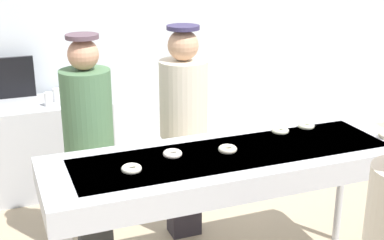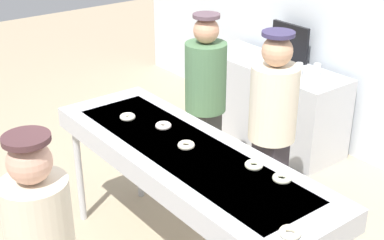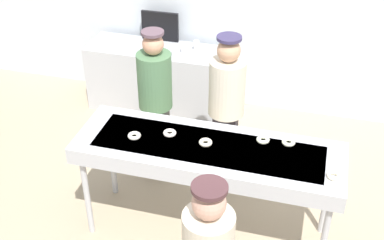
{
  "view_description": "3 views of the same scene",
  "coord_description": "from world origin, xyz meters",
  "px_view_note": "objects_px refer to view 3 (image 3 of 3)",
  "views": [
    {
      "loc": [
        -1.34,
        -2.74,
        2.28
      ],
      "look_at": [
        -0.22,
        0.14,
        1.22
      ],
      "focal_mm": 49.5,
      "sensor_mm": 36.0,
      "label": 1
    },
    {
      "loc": [
        2.55,
        -1.94,
        2.74
      ],
      "look_at": [
        -0.12,
        0.14,
        1.16
      ],
      "focal_mm": 50.67,
      "sensor_mm": 36.0,
      "label": 2
    },
    {
      "loc": [
        0.8,
        -3.44,
        3.62
      ],
      "look_at": [
        -0.18,
        0.13,
        1.18
      ],
      "focal_mm": 47.2,
      "sensor_mm": 36.0,
      "label": 3
    }
  ],
  "objects_px": {
    "sugar_donut_5": "(170,133)",
    "menu_display": "(160,26)",
    "sugar_donut_4": "(334,176)",
    "worker_assistant": "(155,96)",
    "sugar_donut_3": "(206,142)",
    "prep_counter": "(156,78)",
    "worker_baker": "(226,102)",
    "paper_cup_0": "(175,51)",
    "paper_cup_2": "(184,48)",
    "sugar_donut_2": "(289,142)",
    "sugar_donut_0": "(134,136)",
    "sugar_donut_1": "(263,140)",
    "paper_cup_1": "(196,45)",
    "fryer_conveyor": "(208,154)"
  },
  "relations": [
    {
      "from": "paper_cup_2",
      "to": "paper_cup_0",
      "type": "bearing_deg",
      "value": -130.74
    },
    {
      "from": "sugar_donut_2",
      "to": "paper_cup_0",
      "type": "height_order",
      "value": "sugar_donut_2"
    },
    {
      "from": "sugar_donut_0",
      "to": "prep_counter",
      "type": "height_order",
      "value": "sugar_donut_0"
    },
    {
      "from": "sugar_donut_0",
      "to": "worker_assistant",
      "type": "xyz_separation_m",
      "value": [
        -0.09,
        0.83,
        -0.08
      ]
    },
    {
      "from": "paper_cup_2",
      "to": "sugar_donut_3",
      "type": "bearing_deg",
      "value": -68.75
    },
    {
      "from": "sugar_donut_4",
      "to": "paper_cup_1",
      "type": "bearing_deg",
      "value": 127.37
    },
    {
      "from": "sugar_donut_2",
      "to": "worker_assistant",
      "type": "relative_size",
      "value": 0.07
    },
    {
      "from": "sugar_donut_4",
      "to": "sugar_donut_2",
      "type": "bearing_deg",
      "value": 137.96
    },
    {
      "from": "fryer_conveyor",
      "to": "paper_cup_1",
      "type": "height_order",
      "value": "fryer_conveyor"
    },
    {
      "from": "sugar_donut_1",
      "to": "worker_assistant",
      "type": "height_order",
      "value": "worker_assistant"
    },
    {
      "from": "sugar_donut_2",
      "to": "sugar_donut_4",
      "type": "distance_m",
      "value": 0.54
    },
    {
      "from": "sugar_donut_0",
      "to": "sugar_donut_5",
      "type": "distance_m",
      "value": 0.32
    },
    {
      "from": "worker_baker",
      "to": "menu_display",
      "type": "xyz_separation_m",
      "value": [
        -1.19,
        1.48,
        0.08
      ]
    },
    {
      "from": "worker_assistant",
      "to": "menu_display",
      "type": "height_order",
      "value": "worker_assistant"
    },
    {
      "from": "sugar_donut_0",
      "to": "sugar_donut_2",
      "type": "distance_m",
      "value": 1.36
    },
    {
      "from": "sugar_donut_5",
      "to": "worker_baker",
      "type": "relative_size",
      "value": 0.07
    },
    {
      "from": "worker_baker",
      "to": "paper_cup_0",
      "type": "bearing_deg",
      "value": -66.4
    },
    {
      "from": "sugar_donut_2",
      "to": "sugar_donut_3",
      "type": "distance_m",
      "value": 0.72
    },
    {
      "from": "worker_baker",
      "to": "menu_display",
      "type": "height_order",
      "value": "worker_baker"
    },
    {
      "from": "paper_cup_0",
      "to": "paper_cup_1",
      "type": "height_order",
      "value": "same"
    },
    {
      "from": "sugar_donut_3",
      "to": "prep_counter",
      "type": "relative_size",
      "value": 0.07
    },
    {
      "from": "sugar_donut_5",
      "to": "worker_baker",
      "type": "xyz_separation_m",
      "value": [
        0.36,
        0.76,
        -0.06
      ]
    },
    {
      "from": "worker_assistant",
      "to": "menu_display",
      "type": "relative_size",
      "value": 3.44
    },
    {
      "from": "paper_cup_2",
      "to": "sugar_donut_2",
      "type": "bearing_deg",
      "value": -50.79
    },
    {
      "from": "sugar_donut_0",
      "to": "sugar_donut_5",
      "type": "xyz_separation_m",
      "value": [
        0.29,
        0.12,
        0.0
      ]
    },
    {
      "from": "sugar_donut_4",
      "to": "sugar_donut_5",
      "type": "relative_size",
      "value": 1.0
    },
    {
      "from": "paper_cup_1",
      "to": "paper_cup_2",
      "type": "height_order",
      "value": "same"
    },
    {
      "from": "sugar_donut_1",
      "to": "worker_baker",
      "type": "distance_m",
      "value": 0.8
    },
    {
      "from": "sugar_donut_3",
      "to": "prep_counter",
      "type": "distance_m",
      "value": 2.44
    },
    {
      "from": "sugar_donut_2",
      "to": "sugar_donut_3",
      "type": "relative_size",
      "value": 1.0
    },
    {
      "from": "paper_cup_2",
      "to": "menu_display",
      "type": "bearing_deg",
      "value": 144.39
    },
    {
      "from": "fryer_conveyor",
      "to": "sugar_donut_4",
      "type": "height_order",
      "value": "sugar_donut_4"
    },
    {
      "from": "worker_assistant",
      "to": "paper_cup_1",
      "type": "xyz_separation_m",
      "value": [
        0.07,
        1.37,
        -0.04
      ]
    },
    {
      "from": "sugar_donut_2",
      "to": "worker_baker",
      "type": "distance_m",
      "value": 0.93
    },
    {
      "from": "sugar_donut_3",
      "to": "paper_cup_0",
      "type": "distance_m",
      "value": 2.1
    },
    {
      "from": "fryer_conveyor",
      "to": "prep_counter",
      "type": "height_order",
      "value": "fryer_conveyor"
    },
    {
      "from": "sugar_donut_4",
      "to": "sugar_donut_5",
      "type": "bearing_deg",
      "value": 171.44
    },
    {
      "from": "sugar_donut_4",
      "to": "menu_display",
      "type": "height_order",
      "value": "menu_display"
    },
    {
      "from": "prep_counter",
      "to": "paper_cup_1",
      "type": "height_order",
      "value": "paper_cup_1"
    },
    {
      "from": "sugar_donut_1",
      "to": "paper_cup_2",
      "type": "bearing_deg",
      "value": 124.45
    },
    {
      "from": "sugar_donut_1",
      "to": "sugar_donut_5",
      "type": "relative_size",
      "value": 1.0
    },
    {
      "from": "paper_cup_0",
      "to": "menu_display",
      "type": "xyz_separation_m",
      "value": [
        -0.31,
        0.39,
        0.13
      ]
    },
    {
      "from": "paper_cup_0",
      "to": "menu_display",
      "type": "height_order",
      "value": "menu_display"
    },
    {
      "from": "sugar_donut_5",
      "to": "menu_display",
      "type": "relative_size",
      "value": 0.24
    },
    {
      "from": "sugar_donut_2",
      "to": "paper_cup_1",
      "type": "relative_size",
      "value": 0.94
    },
    {
      "from": "paper_cup_2",
      "to": "menu_display",
      "type": "height_order",
      "value": "menu_display"
    },
    {
      "from": "worker_baker",
      "to": "worker_assistant",
      "type": "height_order",
      "value": "worker_baker"
    },
    {
      "from": "sugar_donut_0",
      "to": "menu_display",
      "type": "xyz_separation_m",
      "value": [
        -0.55,
        2.37,
        0.02
      ]
    },
    {
      "from": "worker_baker",
      "to": "prep_counter",
      "type": "distance_m",
      "value": 1.8
    },
    {
      "from": "paper_cup_1",
      "to": "worker_assistant",
      "type": "bearing_deg",
      "value": -92.98
    }
  ]
}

